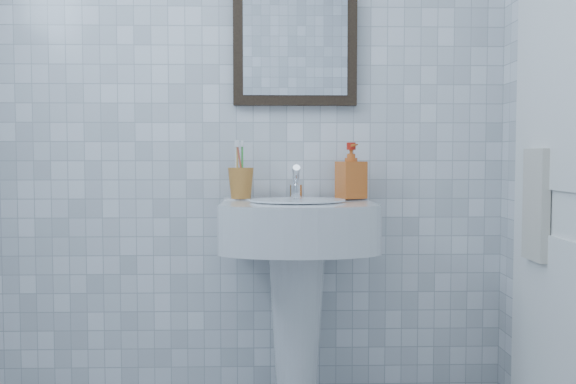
{
  "coord_description": "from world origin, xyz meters",
  "views": [
    {
      "loc": [
        0.14,
        -1.44,
        1.03
      ],
      "look_at": [
        0.2,
        0.86,
        0.91
      ],
      "focal_mm": 40.0,
      "sensor_mm": 36.0,
      "label": 1
    }
  ],
  "objects": [
    {
      "name": "toothbrush_cup",
      "position": [
        0.02,
        1.1,
        0.93
      ],
      "size": [
        0.12,
        0.12,
        0.12
      ],
      "primitive_type": null,
      "rotation": [
        0.0,
        0.0,
        -0.19
      ],
      "color": "#BE752E",
      "rests_on": "washbasin"
    },
    {
      "name": "bathroom_door",
      "position": [
        1.08,
        0.55,
        1.0
      ],
      "size": [
        0.04,
        0.8,
        2.0
      ],
      "primitive_type": "cube",
      "color": "white",
      "rests_on": "ground"
    },
    {
      "name": "towel_ring",
      "position": [
        1.06,
        0.71,
        1.05
      ],
      "size": [
        0.01,
        0.18,
        0.18
      ],
      "primitive_type": "torus",
      "rotation": [
        0.0,
        1.57,
        0.0
      ],
      "color": "silver",
      "rests_on": "wall_right"
    },
    {
      "name": "washbasin",
      "position": [
        0.24,
        0.99,
        0.59
      ],
      "size": [
        0.57,
        0.42,
        0.87
      ],
      "color": "silver",
      "rests_on": "ground"
    },
    {
      "name": "soap_dispenser",
      "position": [
        0.46,
        1.09,
        0.98
      ],
      "size": [
        0.13,
        0.13,
        0.22
      ],
      "primitive_type": "imported",
      "rotation": [
        0.0,
        0.0,
        0.35
      ],
      "color": "#C14212",
      "rests_on": "washbasin"
    },
    {
      "name": "wall_mirror",
      "position": [
        0.24,
        1.18,
        1.55
      ],
      "size": [
        0.5,
        0.04,
        0.62
      ],
      "color": "black",
      "rests_on": "wall_back"
    },
    {
      "name": "wall_back",
      "position": [
        0.0,
        1.2,
        1.25
      ],
      "size": [
        2.2,
        0.02,
        2.5
      ],
      "primitive_type": "cube",
      "color": "white",
      "rests_on": "ground"
    },
    {
      "name": "hand_towel",
      "position": [
        1.04,
        0.71,
        0.87
      ],
      "size": [
        0.03,
        0.16,
        0.38
      ],
      "primitive_type": "cube",
      "color": "silver",
      "rests_on": "towel_ring"
    },
    {
      "name": "faucet",
      "position": [
        0.24,
        1.09,
        0.92
      ],
      "size": [
        0.05,
        0.12,
        0.14
      ],
      "color": "silver",
      "rests_on": "washbasin"
    }
  ]
}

